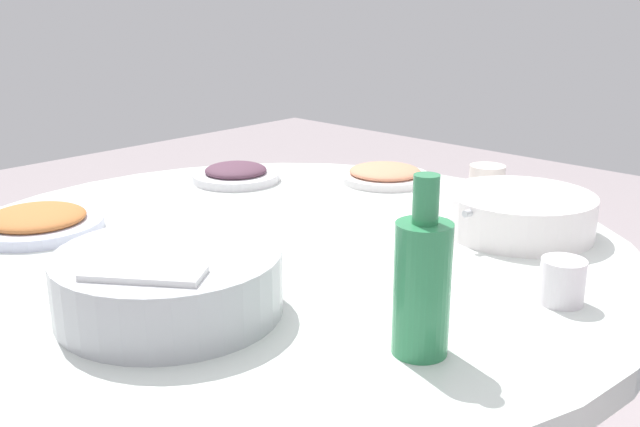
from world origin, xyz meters
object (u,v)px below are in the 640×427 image
(dish_eggplant, at_px, (236,174))
(dish_tofu_braise, at_px, (37,222))
(rice_bowl, at_px, (169,281))
(soup_bowl, at_px, (520,215))
(dish_shrimp, at_px, (385,174))
(green_bottle, at_px, (422,284))
(tea_cup_near, at_px, (487,178))
(tea_cup_far, at_px, (562,281))
(round_dining_table, at_px, (277,305))

(dish_eggplant, bearing_deg, dish_tofu_braise, 1.33)
(rice_bowl, xyz_separation_m, dish_eggplant, (-0.52, -0.48, -0.03))
(rice_bowl, bearing_deg, dish_eggplant, -137.69)
(soup_bowl, distance_m, dish_shrimp, 0.43)
(green_bottle, bearing_deg, tea_cup_near, -154.67)
(soup_bowl, relative_size, tea_cup_far, 4.43)
(dish_tofu_braise, xyz_separation_m, green_bottle, (-0.10, 0.78, 0.07))
(round_dining_table, bearing_deg, soup_bowl, 142.36)
(dish_eggplant, xyz_separation_m, green_bottle, (0.38, 0.79, 0.07))
(dish_tofu_braise, height_order, tea_cup_near, tea_cup_near)
(green_bottle, distance_m, tea_cup_near, 0.78)
(tea_cup_near, xyz_separation_m, tea_cup_far, (0.45, 0.39, 0.00))
(green_bottle, bearing_deg, round_dining_table, -109.14)
(tea_cup_far, bearing_deg, soup_bowl, -140.14)
(round_dining_table, relative_size, dish_eggplant, 6.21)
(dish_shrimp, height_order, dish_tofu_braise, dish_tofu_braise)
(rice_bowl, distance_m, dish_tofu_braise, 0.47)
(soup_bowl, bearing_deg, tea_cup_far, 39.86)
(rice_bowl, bearing_deg, dish_shrimp, -163.23)
(round_dining_table, distance_m, green_bottle, 0.48)
(soup_bowl, height_order, dish_tofu_braise, soup_bowl)
(dish_tofu_braise, xyz_separation_m, tea_cup_near, (-0.81, 0.45, 0.01))
(round_dining_table, relative_size, dish_shrimp, 6.01)
(rice_bowl, height_order, dish_eggplant, rice_bowl)
(green_bottle, distance_m, tea_cup_far, 0.27)
(dish_shrimp, xyz_separation_m, green_bottle, (0.62, 0.55, 0.07))
(tea_cup_near, relative_size, tea_cup_far, 1.20)
(dish_tofu_braise, bearing_deg, soup_bowl, 132.50)
(dish_shrimp, distance_m, dish_eggplant, 0.34)
(green_bottle, bearing_deg, tea_cup_far, 167.19)
(green_bottle, relative_size, tea_cup_far, 3.46)
(dish_shrimp, relative_size, tea_cup_far, 3.18)
(dish_tofu_braise, relative_size, dish_eggplant, 1.19)
(round_dining_table, bearing_deg, tea_cup_near, 172.58)
(round_dining_table, distance_m, rice_bowl, 0.34)
(rice_bowl, xyz_separation_m, dish_tofu_braise, (-0.04, -0.47, -0.03))
(dish_eggplant, xyz_separation_m, tea_cup_far, (0.13, 0.85, 0.02))
(tea_cup_far, bearing_deg, round_dining_table, -76.06)
(rice_bowl, distance_m, dish_eggplant, 0.71)
(dish_eggplant, xyz_separation_m, tea_cup_near, (-0.32, 0.46, 0.01))
(tea_cup_far, bearing_deg, dish_tofu_braise, -66.98)
(soup_bowl, relative_size, green_bottle, 1.28)
(dish_shrimp, bearing_deg, dish_eggplant, -46.84)
(round_dining_table, height_order, dish_shrimp, dish_shrimp)
(dish_eggplant, bearing_deg, dish_shrimp, 133.16)
(round_dining_table, bearing_deg, dish_eggplant, -121.93)
(dish_tofu_braise, relative_size, tea_cup_far, 3.64)
(dish_shrimp, bearing_deg, rice_bowl, 16.77)
(round_dining_table, xyz_separation_m, green_bottle, (0.14, 0.41, 0.20))
(round_dining_table, relative_size, tea_cup_near, 15.96)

